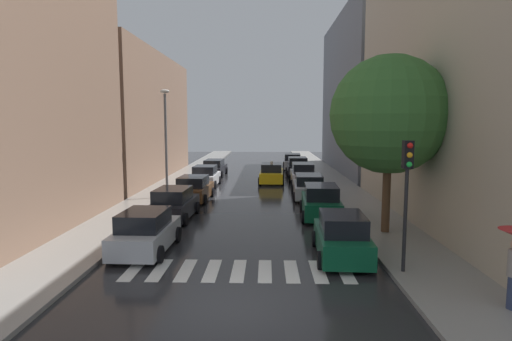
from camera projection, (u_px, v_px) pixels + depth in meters
ground_plane at (255, 183)px, 34.99m from camera, size 28.00×72.00×0.04m
sidewalk_left at (178, 181)px, 35.14m from camera, size 3.00×72.00×0.15m
sidewalk_right at (333, 182)px, 34.81m from camera, size 3.00×72.00×0.15m
crosswalk_stripes at (239, 271)px, 14.26m from camera, size 7.65×2.20×0.01m
building_left_mid at (131, 117)px, 36.85m from camera, size 6.00×21.00×10.85m
building_right_mid at (367, 95)px, 42.08m from camera, size 6.00×21.21×15.53m
parked_car_left_nearest at (146, 232)px, 16.28m from camera, size 2.11×4.12×1.65m
parked_car_left_second at (174, 205)px, 21.75m from camera, size 2.18×4.35×1.65m
parked_car_left_third at (194, 189)px, 26.91m from camera, size 2.25×4.27×1.59m
parked_car_left_fourth at (205, 177)px, 32.90m from camera, size 2.15×4.06×1.64m
parked_car_left_fifth at (214, 168)px, 39.35m from camera, size 2.17×4.68×1.54m
parked_car_right_nearest at (342, 237)px, 15.53m from camera, size 2.10×4.15×1.69m
parked_car_right_second at (321, 202)px, 22.17m from camera, size 2.25×4.41×1.75m
parked_car_right_third at (309, 187)px, 27.87m from camera, size 2.25×4.71×1.58m
parked_car_right_fourth at (303, 175)px, 33.49m from camera, size 2.03×4.68×1.78m
parked_car_right_fifth at (297, 167)px, 39.40m from camera, size 2.11×4.07×1.76m
parked_car_right_sixth at (292, 162)px, 44.99m from camera, size 2.23×4.84×1.66m
taxi_midroad at (272, 174)px, 34.89m from camera, size 2.20×4.72×1.81m
street_tree_right at (389, 115)px, 18.22m from camera, size 5.16×5.16×7.79m
traffic_light_right_corner at (407, 177)px, 13.43m from camera, size 0.30×0.42×4.30m
lamp_post_left at (166, 136)px, 26.94m from camera, size 0.60×0.28×6.94m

